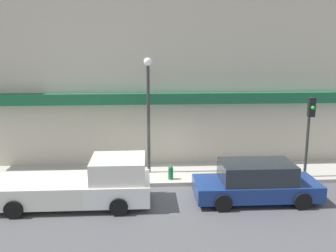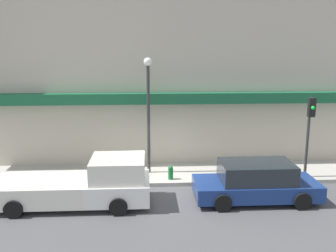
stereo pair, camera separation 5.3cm
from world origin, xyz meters
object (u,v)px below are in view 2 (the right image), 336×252
Objects in this scene: fire_hydrant at (171,172)px; traffic_light at (310,123)px; street_lamp at (148,101)px; parked_car at (256,182)px; pickup_truck at (83,185)px.

traffic_light is (5.89, -0.10, 2.11)m from fire_hydrant.
street_lamp is at bearing 171.08° from traffic_light.
street_lamp reaches higher than traffic_light.
street_lamp is 6.94m from traffic_light.
parked_car is at bearing -33.40° from fire_hydrant.
parked_car is 1.33× the size of traffic_light.
pickup_truck is 3.96m from fire_hydrant.
parked_car is 3.72m from fire_hydrant.
pickup_truck is 1.23× the size of parked_car.
fire_hydrant is 3.23m from street_lamp.
pickup_truck is 6.48m from parked_car.
fire_hydrant is 0.17× the size of traffic_light.
pickup_truck is 9.65m from traffic_light.
fire_hydrant is 0.12× the size of street_lamp.
traffic_light is (6.81, -1.07, -0.83)m from street_lamp.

